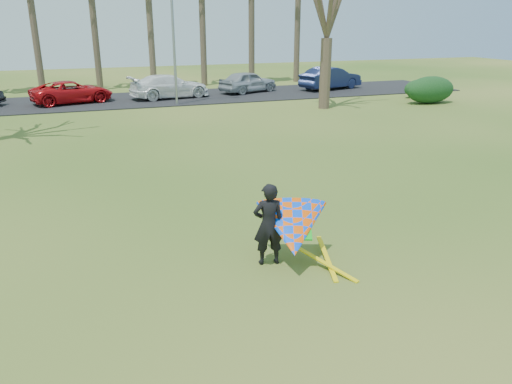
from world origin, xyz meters
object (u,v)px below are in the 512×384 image
object	(u,v)px
car_2	(72,92)
car_5	(331,78)
car_4	(248,82)
car_3	(170,86)
kite_flyer	(290,228)
streetlight	(176,29)

from	to	relation	value
car_2	car_5	distance (m)	18.20
car_4	car_3	bearing A→B (deg)	75.92
car_5	kite_flyer	distance (m)	28.61
streetlight	car_5	bearing A→B (deg)	14.84
streetlight	car_2	bearing A→B (deg)	155.83
streetlight	kite_flyer	distance (m)	22.11
kite_flyer	streetlight	bearing A→B (deg)	84.68
car_3	car_4	world-z (taller)	car_3
kite_flyer	car_4	bearing A→B (deg)	73.09
car_4	car_5	world-z (taller)	car_5
car_3	car_4	xyz separation A→B (m)	(5.75, 0.84, -0.01)
car_5	kite_flyer	bearing A→B (deg)	133.50
car_5	car_3	bearing A→B (deg)	74.78
streetlight	kite_flyer	size ratio (longest dim) A/B	3.35
car_5	streetlight	bearing A→B (deg)	87.79
car_4	car_5	distance (m)	6.37
car_4	car_2	bearing A→B (deg)	71.89
streetlight	kite_flyer	xyz separation A→B (m)	(-2.02, -21.72, -3.61)
car_2	car_5	xyz separation A→B (m)	(18.19, 0.43, 0.14)
kite_flyer	car_5	bearing A→B (deg)	60.55
car_2	kite_flyer	distance (m)	24.83
car_3	kite_flyer	bearing A→B (deg)	165.48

